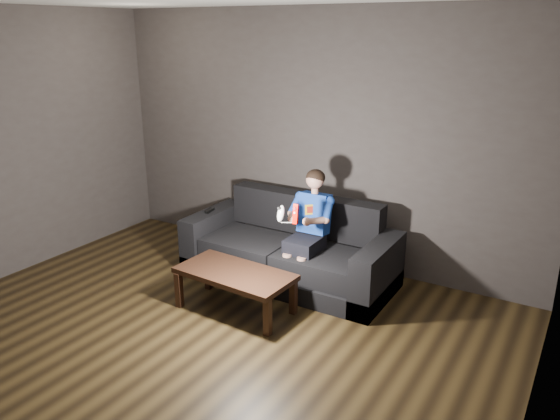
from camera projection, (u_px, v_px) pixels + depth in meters
The scene contains 9 objects.
floor at pixel (160, 366), 4.20m from camera, with size 5.00×5.00×0.00m, color black.
back_wall at pixel (314, 139), 5.81m from camera, with size 5.00×0.04×2.70m, color #3D3735.
right_wall at pixel (539, 280), 2.55m from camera, with size 0.04×5.00×2.70m, color #3D3735.
sofa at pixel (290, 254), 5.60m from camera, with size 2.14×0.92×0.83m.
child at pixel (309, 220), 5.30m from camera, with size 0.44×0.54×1.09m.
wii_remote_red at pixel (296, 214), 4.85m from camera, with size 0.06×0.07×0.18m.
nunchuk_white at pixel (281, 214), 4.94m from camera, with size 0.09×0.11×0.17m.
wii_remote_black at pixel (210, 210), 5.90m from camera, with size 0.06×0.15×0.03m.
coffee_table at pixel (235, 277), 4.94m from camera, with size 1.10×0.59×0.39m.
Camera 1 is at (2.66, -2.61, 2.47)m, focal length 35.00 mm.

